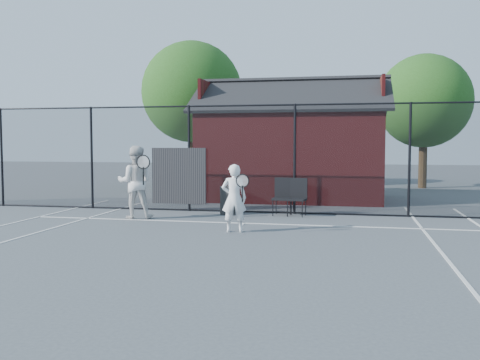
% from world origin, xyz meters
% --- Properties ---
extents(ground, '(80.00, 80.00, 0.00)m').
position_xyz_m(ground, '(0.00, 0.00, 0.00)').
color(ground, '#454C4F').
rests_on(ground, ground).
extents(court_lines, '(11.02, 18.00, 0.01)m').
position_xyz_m(court_lines, '(0.00, -1.32, 0.01)').
color(court_lines, silver).
rests_on(court_lines, ground).
extents(fence, '(22.04, 3.00, 3.00)m').
position_xyz_m(fence, '(-0.30, 5.00, 1.45)').
color(fence, black).
rests_on(fence, ground).
extents(clubhouse, '(6.50, 4.36, 4.19)m').
position_xyz_m(clubhouse, '(0.50, 9.00, 1.61)').
color(clubhouse, maroon).
rests_on(clubhouse, ground).
extents(tree_left, '(4.48, 4.48, 6.44)m').
position_xyz_m(tree_left, '(-4.50, 13.50, 4.19)').
color(tree_left, '#312313').
rests_on(tree_left, ground).
extents(tree_right, '(3.97, 3.97, 5.70)m').
position_xyz_m(tree_right, '(5.50, 14.50, 3.71)').
color(tree_right, '#312313').
rests_on(tree_right, ground).
extents(player_front, '(0.69, 0.53, 1.48)m').
position_xyz_m(player_front, '(0.04, 1.73, 0.74)').
color(player_front, white).
rests_on(player_front, ground).
extents(player_back, '(1.09, 0.94, 1.87)m').
position_xyz_m(player_back, '(-2.91, 3.29, 0.94)').
color(player_back, silver).
rests_on(player_back, ground).
extents(chair_left, '(0.51, 0.53, 0.98)m').
position_xyz_m(chair_left, '(0.70, 4.60, 0.49)').
color(chair_left, black).
rests_on(chair_left, ground).
extents(chair_right, '(0.54, 0.55, 0.98)m').
position_xyz_m(chair_right, '(1.11, 4.55, 0.49)').
color(chair_right, black).
rests_on(chair_right, ground).
extents(waste_bin, '(0.56, 0.56, 0.75)m').
position_xyz_m(waste_bin, '(-0.71, 4.54, 0.38)').
color(waste_bin, black).
rests_on(waste_bin, ground).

